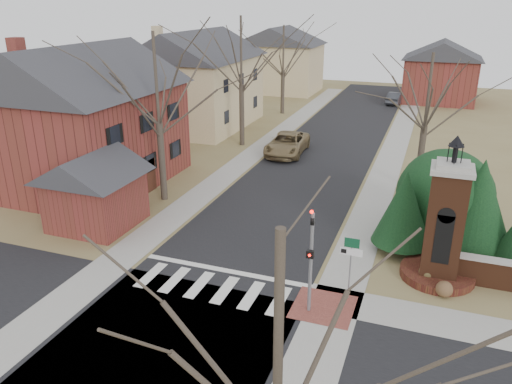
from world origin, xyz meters
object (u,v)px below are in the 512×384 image
at_px(sign_post, 351,256).
at_px(pickup_truck, 287,144).
at_px(traffic_signal_pole, 311,253).
at_px(distant_car, 395,98).
at_px(brick_gate_monument, 443,233).

bearing_deg(sign_post, pickup_truck, 113.75).
bearing_deg(traffic_signal_pole, pickup_truck, 109.05).
bearing_deg(distant_car, pickup_truck, 81.94).
relative_size(pickup_truck, distant_car, 1.39).
height_order(sign_post, brick_gate_monument, brick_gate_monument).
distance_m(traffic_signal_pole, pickup_truck, 21.49).
bearing_deg(distant_car, traffic_signal_pole, 97.64).
distance_m(traffic_signal_pole, distant_car, 43.81).
relative_size(brick_gate_monument, pickup_truck, 1.11).
xyz_separation_m(brick_gate_monument, pickup_truck, (-11.69, 15.83, -1.35)).
bearing_deg(traffic_signal_pole, sign_post, 47.57).
distance_m(brick_gate_monument, distant_car, 39.76).
relative_size(sign_post, distant_car, 0.66).
distance_m(brick_gate_monument, pickup_truck, 19.72).
height_order(sign_post, distant_car, sign_post).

